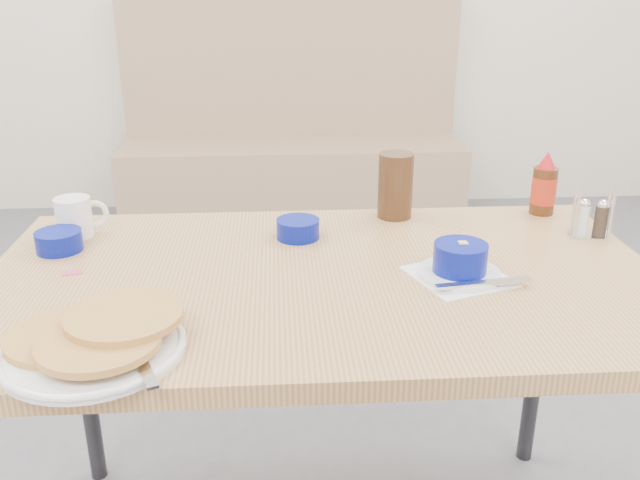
{
  "coord_description": "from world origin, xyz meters",
  "views": [
    {
      "loc": [
        -0.09,
        -1.02,
        1.34
      ],
      "look_at": [
        -0.01,
        0.29,
        0.82
      ],
      "focal_mm": 38.0,
      "sensor_mm": 36.0,
      "label": 1
    }
  ],
  "objects": [
    {
      "name": "booth_bench",
      "position": [
        0.0,
        2.78,
        0.35
      ],
      "size": [
        1.9,
        0.56,
        1.22
      ],
      "color": "#A28163",
      "rests_on": "ground"
    },
    {
      "name": "dining_table",
      "position": [
        0.0,
        0.25,
        0.7
      ],
      "size": [
        1.4,
        0.8,
        0.76
      ],
      "color": "tan",
      "rests_on": "ground"
    },
    {
      "name": "pancake_plate",
      "position": [
        -0.39,
        -0.03,
        0.78
      ],
      "size": [
        0.3,
        0.3,
        0.05
      ],
      "rotation": [
        0.0,
        0.0,
        0.06
      ],
      "color": "white",
      "rests_on": "dining_table"
    },
    {
      "name": "coffee_mug",
      "position": [
        -0.56,
        0.5,
        0.81
      ],
      "size": [
        0.12,
        0.08,
        0.09
      ],
      "rotation": [
        0.0,
        0.0,
        0.39
      ],
      "color": "white",
      "rests_on": "dining_table"
    },
    {
      "name": "grits_setting",
      "position": [
        0.27,
        0.21,
        0.79
      ],
      "size": [
        0.25,
        0.23,
        0.08
      ],
      "rotation": [
        0.0,
        0.0,
        0.35
      ],
      "color": "white",
      "rests_on": "dining_table"
    },
    {
      "name": "creamer_bowl",
      "position": [
        -0.58,
        0.41,
        0.78
      ],
      "size": [
        0.1,
        0.1,
        0.05
      ],
      "rotation": [
        0.0,
        0.0,
        0.21
      ],
      "color": "#051182",
      "rests_on": "dining_table"
    },
    {
      "name": "butter_bowl",
      "position": [
        -0.05,
        0.46,
        0.78
      ],
      "size": [
        0.1,
        0.1,
        0.05
      ],
      "rotation": [
        0.0,
        0.0,
        -0.25
      ],
      "color": "#051182",
      "rests_on": "dining_table"
    },
    {
      "name": "amber_tumbler",
      "position": [
        0.2,
        0.59,
        0.84
      ],
      "size": [
        0.11,
        0.11,
        0.16
      ],
      "primitive_type": "cylinder",
      "rotation": [
        0.0,
        0.0,
        -0.28
      ],
      "color": "#3C2413",
      "rests_on": "dining_table"
    },
    {
      "name": "condiment_caddy",
      "position": [
        0.64,
        0.42,
        0.8
      ],
      "size": [
        0.1,
        0.07,
        0.11
      ],
      "rotation": [
        0.0,
        0.0,
        -0.23
      ],
      "color": "silver",
      "rests_on": "dining_table"
    },
    {
      "name": "syrup_bottle",
      "position": [
        0.59,
        0.59,
        0.83
      ],
      "size": [
        0.06,
        0.06,
        0.16
      ],
      "rotation": [
        0.0,
        0.0,
        -0.25
      ],
      "color": "#47230F",
      "rests_on": "dining_table"
    },
    {
      "name": "sugar_wrapper",
      "position": [
        -0.52,
        0.29,
        0.76
      ],
      "size": [
        0.04,
        0.03,
        0.0
      ],
      "primitive_type": "cube",
      "rotation": [
        0.0,
        0.0,
        0.25
      ],
      "color": "#CC4468",
      "rests_on": "dining_table"
    }
  ]
}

